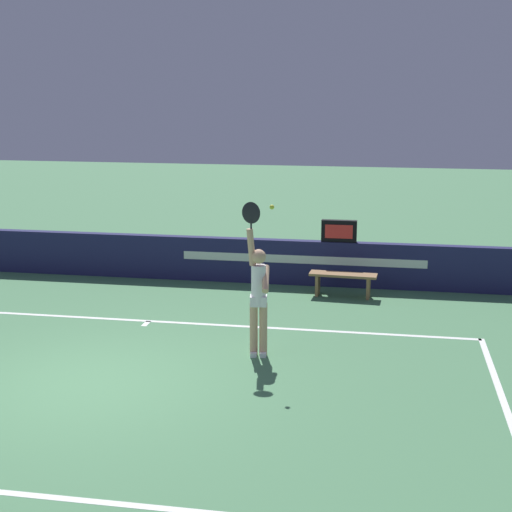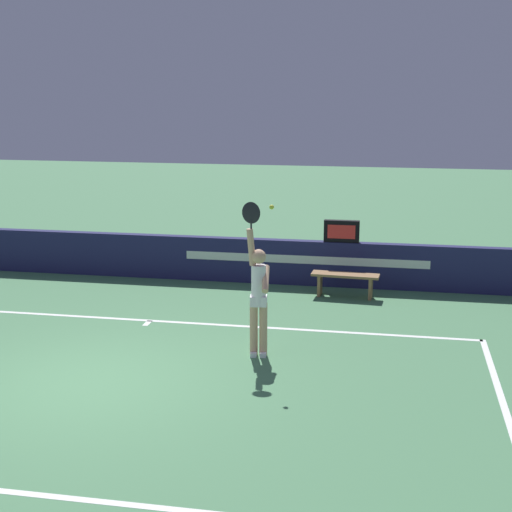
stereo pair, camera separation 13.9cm
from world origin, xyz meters
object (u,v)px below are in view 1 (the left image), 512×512
Objects in this scene: tennis_player at (258,293)px; speed_display at (339,231)px; tennis_ball at (272,207)px; courtside_bench_near at (343,279)px.

speed_display is at bearing 77.65° from tennis_player.
tennis_player is at bearing 130.08° from tennis_ball.
tennis_player reaches higher than tennis_ball.
speed_display is 1.17m from courtside_bench_near.
tennis_player is 1.80× the size of courtside_bench_near.
tennis_player is 35.24× the size of tennis_ball.
tennis_ball is (0.26, -0.31, 1.42)m from tennis_player.
tennis_ball reaches higher than speed_display.
courtside_bench_near is at bearing 72.81° from tennis_player.
tennis_player reaches higher than courtside_bench_near.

